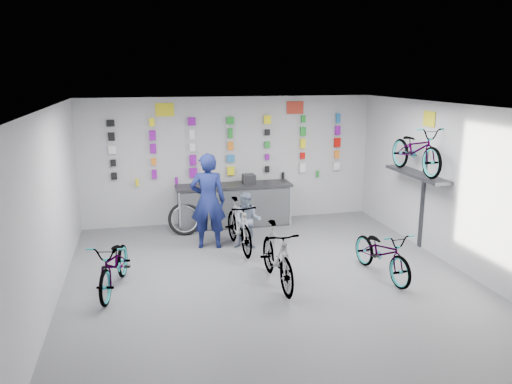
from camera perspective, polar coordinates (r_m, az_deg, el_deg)
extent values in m
plane|color=#535358|center=(8.66, 2.01, -10.61)|extent=(8.00, 8.00, 0.00)
plane|color=white|center=(7.93, 2.19, 9.61)|extent=(8.00, 8.00, 0.00)
plane|color=#BCBCBE|center=(11.99, -2.97, 3.67)|extent=(7.00, 0.00, 7.00)
plane|color=#BCBCBE|center=(4.66, 15.55, -12.88)|extent=(7.00, 0.00, 7.00)
plane|color=#BCBCBE|center=(8.01, -22.84, -2.30)|extent=(0.00, 8.00, 8.00)
plane|color=#BCBCBE|center=(9.68, 22.51, 0.30)|extent=(0.00, 8.00, 8.00)
cube|color=black|center=(11.78, -2.51, -1.73)|extent=(2.60, 0.60, 0.90)
cube|color=silver|center=(11.49, -2.23, -1.97)|extent=(2.60, 0.02, 0.90)
cube|color=silver|center=(11.32, -8.71, -2.35)|extent=(0.04, 0.04, 0.96)
cube|color=silver|center=(11.80, 3.98, -1.58)|extent=(0.04, 0.04, 0.96)
cube|color=black|center=(11.66, -2.54, 0.74)|extent=(2.70, 0.66, 0.06)
cube|color=black|center=(11.79, -15.91, 1.77)|extent=(0.13, 0.06, 0.16)
cube|color=#820D9B|center=(11.78, -11.54, 2.00)|extent=(0.11, 0.06, 0.21)
cube|color=#820D9B|center=(11.84, -7.18, 2.23)|extent=(0.18, 0.06, 0.22)
cube|color=#FFEE10|center=(11.96, -2.89, 2.43)|extent=(0.16, 0.06, 0.20)
cube|color=black|center=(12.16, 1.29, 2.62)|extent=(0.10, 0.06, 0.15)
cube|color=white|center=(12.41, 5.32, 2.79)|extent=(0.15, 0.06, 0.23)
cube|color=white|center=(12.72, 9.17, 2.93)|extent=(0.16, 0.06, 0.19)
cube|color=black|center=(11.74, -16.00, 3.20)|extent=(0.12, 0.06, 0.15)
cube|color=orange|center=(11.73, -11.61, 3.44)|extent=(0.11, 0.06, 0.15)
cube|color=#820D9B|center=(11.79, -7.23, 3.66)|extent=(0.15, 0.06, 0.23)
cube|color=#2272B4|center=(11.91, -2.91, 3.85)|extent=(0.17, 0.06, 0.17)
cube|color=#820D9B|center=(12.10, 1.29, 4.01)|extent=(0.09, 0.06, 0.14)
cube|color=red|center=(12.36, 5.35, 4.15)|extent=(0.11, 0.06, 0.15)
cube|color=orange|center=(12.67, 9.22, 4.27)|extent=(0.11, 0.06, 0.19)
cube|color=white|center=(11.69, -16.10, 4.65)|extent=(0.17, 0.06, 0.19)
cube|color=#820D9B|center=(11.68, -11.68, 4.89)|extent=(0.13, 0.06, 0.21)
cube|color=white|center=(11.74, -7.27, 5.10)|extent=(0.14, 0.06, 0.18)
cube|color=orange|center=(11.87, -2.93, 5.28)|extent=(0.12, 0.06, 0.20)
cube|color=#1E8A28|center=(12.06, 1.30, 5.42)|extent=(0.11, 0.06, 0.16)
cube|color=#FFEE10|center=(12.31, 5.38, 5.53)|extent=(0.12, 0.06, 0.23)
cube|color=red|center=(12.63, 9.27, 5.61)|extent=(0.16, 0.06, 0.22)
cube|color=black|center=(11.65, -16.19, 6.11)|extent=(0.14, 0.06, 0.18)
cube|color=#820D9B|center=(11.64, -11.75, 6.35)|extent=(0.14, 0.06, 0.22)
cube|color=white|center=(11.70, -7.31, 6.55)|extent=(0.13, 0.06, 0.22)
cube|color=#1E8A28|center=(11.83, -2.95, 6.72)|extent=(0.10, 0.06, 0.23)
cube|color=black|center=(12.02, 1.31, 6.84)|extent=(0.12, 0.06, 0.14)
cube|color=#1E8A28|center=(12.28, 5.41, 6.92)|extent=(0.14, 0.06, 0.21)
cube|color=#820D9B|center=(12.59, 9.32, 6.97)|extent=(0.13, 0.06, 0.22)
cube|color=black|center=(11.62, -16.29, 7.57)|extent=(0.17, 0.06, 0.15)
cube|color=#FFEE10|center=(11.61, -11.82, 7.82)|extent=(0.11, 0.06, 0.18)
cube|color=#820D9B|center=(11.67, -7.36, 8.02)|extent=(0.18, 0.06, 0.18)
cube|color=#1E8A28|center=(11.80, -2.96, 8.16)|extent=(0.17, 0.06, 0.17)
cube|color=#FFEE10|center=(11.99, 1.32, 8.26)|extent=(0.16, 0.06, 0.20)
cube|color=#1E8A28|center=(12.25, 5.44, 8.31)|extent=(0.10, 0.06, 0.17)
cube|color=#2272B4|center=(12.56, 9.37, 8.32)|extent=(0.10, 0.06, 0.23)
cylinder|color=#FFEE10|center=(11.79, -13.44, 1.07)|extent=(0.07, 0.07, 0.16)
cylinder|color=#820D9B|center=(11.82, -9.08, 1.30)|extent=(0.07, 0.07, 0.16)
cylinder|color=#1E8A28|center=(12.06, -1.00, 1.71)|extent=(0.07, 0.07, 0.16)
cylinder|color=black|center=(12.27, 3.11, 1.90)|extent=(0.07, 0.07, 0.16)
cylinder|color=#1E8A28|center=(12.55, 7.06, 2.08)|extent=(0.07, 0.07, 0.16)
cube|color=#333338|center=(10.54, 17.89, 1.95)|extent=(0.38, 1.90, 0.06)
cube|color=#333338|center=(10.75, 18.50, -0.89)|extent=(0.04, 0.10, 2.00)
cube|color=yellow|center=(11.65, -10.40, 9.23)|extent=(0.42, 0.02, 0.30)
cube|color=#BC3523|center=(12.21, 4.49, 9.59)|extent=(0.42, 0.02, 0.30)
cube|color=yellow|center=(10.48, 19.17, 7.89)|extent=(0.02, 0.40, 0.30)
imported|color=gray|center=(8.64, -15.86, -7.96)|extent=(0.93, 1.80, 0.90)
imported|color=gray|center=(8.50, 2.43, -7.25)|extent=(0.53, 1.76, 1.05)
imported|color=gray|center=(9.15, 14.23, -6.70)|extent=(0.78, 1.75, 0.89)
imported|color=gray|center=(10.16, -1.96, -3.80)|extent=(0.62, 1.76, 1.04)
imported|color=gray|center=(10.43, 17.85, 4.65)|extent=(0.63, 1.80, 0.95)
imported|color=#131B51|center=(10.21, -5.50, -1.03)|extent=(0.79, 0.58, 1.98)
imported|color=slate|center=(10.22, -0.99, -3.29)|extent=(0.69, 0.62, 1.18)
torus|color=black|center=(11.29, -8.16, -3.07)|extent=(0.76, 0.36, 0.72)
torus|color=silver|center=(11.29, -8.16, -3.07)|extent=(0.62, 0.26, 0.58)
cube|color=black|center=(11.70, -0.83, 1.49)|extent=(0.29, 0.31, 0.22)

